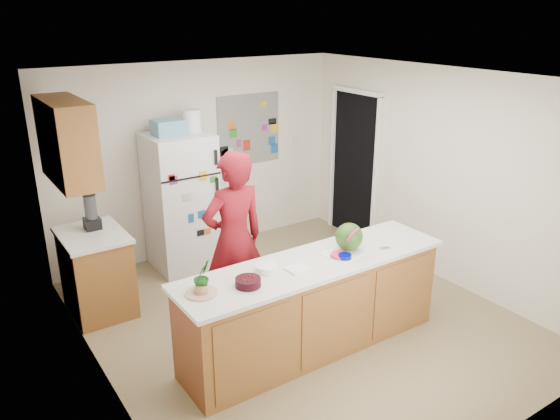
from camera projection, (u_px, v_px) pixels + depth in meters
floor at (299, 319)px, 5.80m from camera, size 4.00×4.50×0.02m
wall_back at (199, 159)px, 7.12m from camera, size 4.00×0.02×2.50m
wall_left at (94, 256)px, 4.31m from camera, size 0.02×4.50×2.50m
wall_right at (439, 175)px, 6.41m from camera, size 0.02×4.50×2.50m
ceiling at (302, 77)px, 4.92m from camera, size 4.00×4.50×0.02m
doorway at (355, 167)px, 7.61m from camera, size 0.03×0.85×2.04m
peninsula_base at (313, 307)px, 5.15m from camera, size 2.60×0.62×0.88m
peninsula_top at (314, 263)px, 4.99m from camera, size 2.68×0.70×0.04m
side_counter_base at (97, 274)px, 5.81m from camera, size 0.60×0.80×0.86m
side_counter_top at (92, 235)px, 5.66m from camera, size 0.64×0.84×0.04m
upper_cabinets at (67, 141)px, 5.20m from camera, size 0.35×1.00×0.80m
refrigerator at (181, 202)px, 6.73m from camera, size 0.75×0.70×1.70m
fridge_top_bin at (168, 127)px, 6.35m from camera, size 0.35×0.28×0.18m
photo_collage at (249, 130)px, 7.39m from camera, size 0.95×0.01×0.95m
person at (234, 240)px, 5.43m from camera, size 0.67×0.44×1.84m
blender_appliance at (91, 212)px, 5.70m from camera, size 0.13×0.13×0.38m
cutting_board at (345, 252)px, 5.15m from camera, size 0.46×0.38×0.01m
watermelon at (349, 237)px, 5.15m from camera, size 0.27×0.27×0.27m
watermelon_slice at (340, 255)px, 5.05m from camera, size 0.17×0.17×0.02m
cherry_bowl at (248, 282)px, 4.53m from camera, size 0.28×0.28×0.07m
white_bowl at (267, 268)px, 4.78m from camera, size 0.25×0.25×0.06m
cobalt_bowl at (345, 257)px, 5.01m from camera, size 0.13×0.13×0.05m
plate at (201, 293)px, 4.41m from camera, size 0.27×0.27×0.02m
paper_towel at (297, 269)px, 4.81m from camera, size 0.20×0.18×0.02m
keys at (385, 248)px, 5.24m from camera, size 0.10×0.07×0.01m
potted_plant at (202, 276)px, 4.40m from camera, size 0.19×0.18×0.28m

